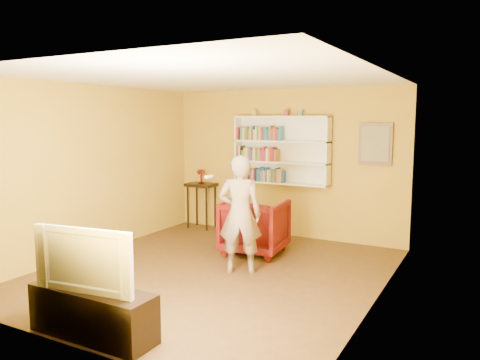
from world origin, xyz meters
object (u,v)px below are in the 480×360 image
Objects in this scene: console_table at (201,191)px; television at (90,258)px; armchair at (255,227)px; person at (240,214)px; ruby_lustre at (201,173)px; tv_cabinet at (93,313)px; bookshelf at (283,150)px.

television is (1.66, -4.50, 0.07)m from console_table.
armchair is (1.75, -1.10, -0.30)m from console_table.
armchair is at bearing -98.36° from person.
ruby_lustre is at bearing 103.14° from television.
tv_cabinet is (1.66, -4.50, -0.50)m from console_table.
television is at bearing 59.39° from person.
console_table is 0.93× the size of armchair.
television reaches higher than console_table.
tv_cabinet is (-0.33, -2.44, -0.59)m from person.
bookshelf is 1.31× the size of tv_cabinet.
bookshelf is 4.73m from television.
console_table is 2.09m from armchair.
armchair is at bearing -32.15° from ruby_lustre.
bookshelf reaches higher than tv_cabinet.
person is at bearing 98.80° from armchair.
person reaches higher than console_table.
armchair is (1.75, -1.10, -0.66)m from ruby_lustre.
armchair is 1.07m from person.
console_table reaches higher than armchair.
bookshelf is 4.85m from tv_cabinet.
person is at bearing -45.89° from console_table.
bookshelf is 1.87× the size of armchair.
ruby_lustre is (-1.67, -0.16, -0.50)m from bookshelf.
console_table is 0.66× the size of tv_cabinet.
person reaches higher than television.
television is (-0.01, -4.66, -0.79)m from bookshelf.
console_table is at bearing -68.72° from person.
bookshelf is 1.08× the size of person.
person is (2.00, -2.06, 0.09)m from console_table.
tv_cabinet is (-0.09, -3.40, -0.19)m from armchair.
console_table is 2.87m from person.
television reaches higher than armchair.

